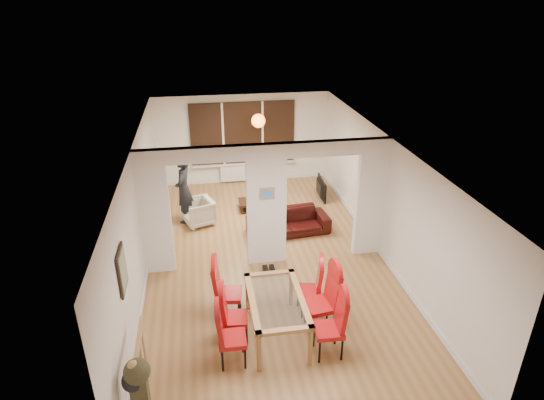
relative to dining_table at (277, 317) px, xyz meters
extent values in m
cube|color=#9A6D3E|center=(0.19, 2.30, -0.37)|extent=(5.00, 9.00, 0.01)
cube|color=white|center=(0.19, 2.30, 0.93)|extent=(5.00, 0.18, 2.60)
cube|color=black|center=(0.19, 6.74, 1.13)|extent=(3.00, 0.08, 1.80)
cube|color=white|center=(0.19, 6.70, -0.07)|extent=(1.40, 0.08, 0.50)
sphere|color=orange|center=(0.49, 5.60, 1.78)|extent=(0.36, 0.36, 0.36)
cube|color=gray|center=(-2.28, -0.10, 1.23)|extent=(0.04, 0.52, 0.67)
cube|color=#4C8CD8|center=(0.19, 2.20, 1.23)|extent=(0.30, 0.03, 0.25)
imported|color=black|center=(0.88, 3.42, -0.09)|extent=(1.98, 0.93, 0.56)
imported|color=beige|center=(-1.20, 4.22, -0.05)|extent=(0.87, 0.89, 0.64)
imported|color=black|center=(-1.52, 4.44, 0.48)|extent=(0.70, 0.55, 1.70)
imported|color=black|center=(2.09, 5.24, -0.10)|extent=(0.95, 0.17, 0.55)
cylinder|color=#143F19|center=(0.32, 4.77, 0.01)|extent=(0.06, 0.06, 0.26)
imported|color=black|center=(0.58, 4.71, -0.09)|extent=(0.21, 0.21, 0.05)
camera|label=1|loc=(-1.05, -5.87, 4.91)|focal=30.00mm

